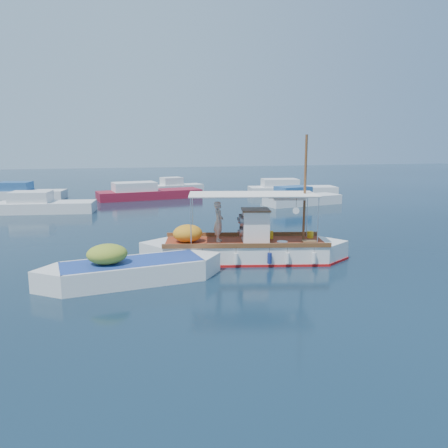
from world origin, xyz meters
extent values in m
plane|color=black|center=(0.00, 0.00, 0.00)|extent=(160.00, 160.00, 0.00)
cube|color=white|center=(-0.23, 0.74, 0.33)|extent=(7.32, 3.85, 1.02)
cube|color=white|center=(-3.62, 1.53, 0.33)|extent=(2.27, 2.27, 1.02)
cube|color=white|center=(3.17, -0.05, 0.33)|extent=(2.27, 2.27, 1.02)
cube|color=#AE1010|center=(-0.23, 0.74, 0.02)|extent=(7.43, 3.94, 0.17)
cube|color=maroon|center=(-0.23, 0.74, 0.82)|extent=(7.28, 3.67, 0.06)
cube|color=brown|center=(0.04, 1.88, 0.93)|extent=(6.91, 1.69, 0.19)
cube|color=brown|center=(-0.49, -0.40, 0.93)|extent=(6.91, 1.69, 0.19)
cube|color=white|center=(0.23, 0.63, 1.53)|extent=(1.36, 1.43, 1.40)
cube|color=brown|center=(0.23, 0.63, 2.26)|extent=(1.47, 1.54, 0.06)
cylinder|color=slate|center=(-0.43, 0.48, 1.81)|extent=(0.30, 0.50, 0.47)
cylinder|color=slate|center=(-0.30, 1.06, 1.81)|extent=(0.30, 0.50, 0.47)
cylinder|color=slate|center=(-0.36, 0.77, 1.30)|extent=(0.30, 0.50, 0.47)
cylinder|color=brown|center=(2.31, 0.15, 3.16)|extent=(0.13, 0.13, 4.65)
cylinder|color=brown|center=(1.58, 0.32, 2.79)|extent=(1.65, 0.45, 0.07)
cylinder|color=silver|center=(-2.26, 2.26, 1.88)|extent=(0.05, 0.05, 2.09)
cylinder|color=silver|center=(-2.72, 0.27, 1.88)|extent=(0.05, 0.05, 2.09)
cylinder|color=silver|center=(2.90, 1.06, 1.88)|extent=(0.05, 0.05, 2.09)
cylinder|color=silver|center=(2.44, -0.93, 1.88)|extent=(0.05, 0.05, 2.09)
cube|color=white|center=(0.09, 0.66, 2.95)|extent=(5.85, 3.42, 0.04)
ellipsoid|color=orange|center=(-2.67, 1.31, 1.23)|extent=(1.52, 1.37, 0.78)
cube|color=gold|center=(1.07, 0.96, 1.02)|extent=(0.26, 0.22, 0.37)
cylinder|color=gold|center=(2.91, 0.68, 1.00)|extent=(0.34, 0.34, 0.32)
cube|color=brown|center=(2.41, -0.26, 0.89)|extent=(0.68, 0.54, 0.11)
cylinder|color=#B2B2B2|center=(1.20, -0.12, 0.89)|extent=(0.56, 0.56, 0.11)
cylinder|color=white|center=(1.54, -0.68, 2.35)|extent=(0.28, 0.09, 0.28)
cylinder|color=white|center=(-2.33, -0.11, 0.42)|extent=(0.22, 0.22, 0.45)
cylinder|color=navy|center=(0.38, -0.74, 0.42)|extent=(0.22, 0.22, 0.45)
cylinder|color=white|center=(2.19, -1.16, 0.42)|extent=(0.22, 0.22, 0.45)
imported|color=#B8AA99|center=(-1.33, 1.06, 1.73)|extent=(0.63, 0.76, 1.78)
cube|color=white|center=(-5.23, -1.09, 0.28)|extent=(5.34, 2.66, 1.00)
cube|color=white|center=(-7.77, -1.42, 0.28)|extent=(1.98, 1.98, 1.00)
cube|color=white|center=(-2.69, -0.75, 0.28)|extent=(1.98, 1.98, 1.00)
cube|color=navy|center=(-5.23, -1.09, 0.76)|extent=(5.31, 2.44, 0.06)
ellipsoid|color=#93A72F|center=(-6.11, -1.20, 1.15)|extent=(1.61, 1.39, 0.73)
cube|color=silver|center=(-10.47, 17.70, 0.30)|extent=(7.32, 3.40, 1.00)
cube|color=silver|center=(-11.51, 17.85, 1.20)|extent=(3.08, 2.43, 0.80)
cube|color=maroon|center=(-2.09, 24.18, 0.30)|extent=(9.91, 4.27, 1.00)
cube|color=silver|center=(-3.51, 23.96, 1.20)|extent=(4.16, 2.95, 0.80)
cube|color=silver|center=(10.01, 16.55, 0.30)|extent=(6.98, 3.41, 1.00)
cube|color=#2A578D|center=(9.03, 16.37, 1.20)|extent=(2.98, 2.34, 0.80)
cube|color=silver|center=(12.35, 23.92, 0.30)|extent=(9.12, 3.84, 1.00)
cube|color=silver|center=(11.04, 24.11, 1.20)|extent=(3.82, 2.70, 0.80)
cube|color=silver|center=(-13.22, 27.01, 0.30)|extent=(7.13, 3.56, 1.00)
cube|color=#2A578D|center=(-14.23, 27.21, 1.20)|extent=(3.05, 2.44, 0.80)
cube|color=silver|center=(1.45, 29.15, 0.30)|extent=(5.47, 3.15, 1.00)
cube|color=silver|center=(0.70, 28.97, 1.20)|extent=(2.40, 2.13, 0.80)
camera|label=1|loc=(-6.03, -17.19, 5.09)|focal=35.00mm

